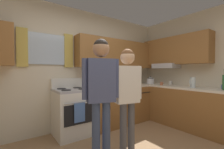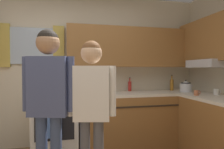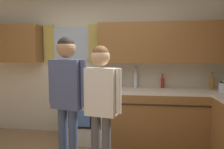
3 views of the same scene
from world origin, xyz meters
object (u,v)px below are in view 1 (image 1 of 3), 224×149
at_px(bottle_squat_brown, 90,83).
at_px(mug_cobalt_blue, 224,87).
at_px(stove_oven, 72,111).
at_px(water_pitcher, 193,82).
at_px(bottle_oil_amber, 140,80).
at_px(cup_terracotta, 162,84).
at_px(bottle_sauce_red, 117,81).
at_px(adult_in_plaid, 127,88).
at_px(stovetop_kettle, 151,80).
at_px(bottle_tall_clear, 101,80).
at_px(adult_left, 101,85).
at_px(mug_ceramic_white, 170,83).

height_order(bottle_squat_brown, mug_cobalt_blue, bottle_squat_brown).
bearing_deg(stove_oven, water_pitcher, -29.92).
xyz_separation_m(bottle_oil_amber, cup_terracotta, (0.01, -0.70, -0.07)).
distance_m(bottle_sauce_red, bottle_squat_brown, 0.79).
bearing_deg(adult_in_plaid, bottle_oil_amber, 38.10).
bearing_deg(stovetop_kettle, bottle_squat_brown, 170.45).
bearing_deg(water_pitcher, bottle_oil_amber, 94.18).
height_order(cup_terracotta, adult_in_plaid, adult_in_plaid).
bearing_deg(bottle_squat_brown, bottle_tall_clear, 6.95).
xyz_separation_m(bottle_squat_brown, cup_terracotta, (1.58, -0.72, -0.04)).
relative_size(bottle_tall_clear, bottle_oil_amber, 1.28).
relative_size(cup_terracotta, adult_left, 0.06).
distance_m(bottle_squat_brown, mug_cobalt_blue, 2.70).
height_order(bottle_squat_brown, water_pitcher, water_pitcher).
bearing_deg(stove_oven, mug_ceramic_white, -13.67).
bearing_deg(mug_ceramic_white, stove_oven, 166.33).
height_order(bottle_squat_brown, cup_terracotta, bottle_squat_brown).
bearing_deg(water_pitcher, mug_ceramic_white, 71.30).
bearing_deg(water_pitcher, bottle_sauce_red, 121.43).
height_order(bottle_sauce_red, stovetop_kettle, bottle_sauce_red).
bearing_deg(adult_in_plaid, bottle_sauce_red, 58.08).
height_order(bottle_sauce_red, bottle_oil_amber, bottle_oil_amber).
relative_size(mug_ceramic_white, cup_terracotta, 1.15).
bearing_deg(mug_cobalt_blue, adult_left, 164.94).
relative_size(bottle_oil_amber, cup_terracotta, 2.63).
bearing_deg(stovetop_kettle, adult_in_plaid, -149.75).
distance_m(bottle_squat_brown, water_pitcher, 2.20).
relative_size(bottle_tall_clear, adult_in_plaid, 0.23).
relative_size(bottle_sauce_red, adult_left, 0.15).
xyz_separation_m(stove_oven, bottle_squat_brown, (0.48, 0.17, 0.51)).
relative_size(mug_cobalt_blue, mug_ceramic_white, 0.91).
bearing_deg(bottle_oil_amber, bottle_tall_clear, 177.23).
bearing_deg(mug_ceramic_white, bottle_squat_brown, 158.41).
xyz_separation_m(stove_oven, bottle_sauce_red, (1.27, 0.22, 0.53)).
distance_m(bottle_tall_clear, mug_ceramic_white, 1.78).
xyz_separation_m(bottle_tall_clear, mug_cobalt_blue, (1.60, -1.93, -0.10)).
bearing_deg(cup_terracotta, adult_in_plaid, -160.32).
bearing_deg(mug_cobalt_blue, stove_oven, 144.36).
relative_size(bottle_squat_brown, mug_ceramic_white, 1.63).
height_order(stove_oven, mug_cobalt_blue, stove_oven).
relative_size(bottle_sauce_red, water_pitcher, 1.12).
relative_size(bottle_oil_amber, adult_left, 0.17).
xyz_separation_m(mug_cobalt_blue, cup_terracotta, (-0.34, 1.18, -0.00)).
xyz_separation_m(bottle_sauce_red, mug_cobalt_blue, (1.14, -1.95, -0.05)).
distance_m(bottle_tall_clear, water_pitcher, 2.00).
xyz_separation_m(bottle_squat_brown, mug_ceramic_white, (1.90, -0.75, -0.03)).
height_order(bottle_tall_clear, adult_left, adult_left).
bearing_deg(adult_in_plaid, cup_terracotta, 19.68).
height_order(stovetop_kettle, adult_left, adult_left).
bearing_deg(adult_in_plaid, mug_cobalt_blue, -16.47).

